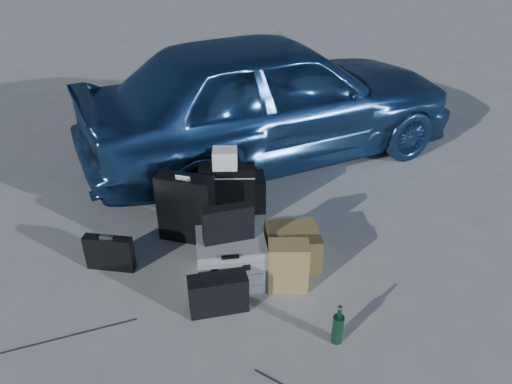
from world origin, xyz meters
TOP-DOWN VIEW (x-y plane):
  - ground at (0.00, 0.00)m, footprint 60.00×60.00m
  - car at (0.55, 2.51)m, footprint 4.83×3.43m
  - pelican_case at (0.08, 0.24)m, footprint 0.61×0.52m
  - laptop_bag at (0.06, 0.24)m, footprint 0.43×0.20m
  - briefcase at (-0.98, 0.40)m, footprint 0.43×0.17m
  - suitcase_left at (-0.34, 0.82)m, footprint 0.55×0.33m
  - suitcase_right at (0.04, 1.06)m, footprint 0.53×0.20m
  - white_carton at (0.03, 1.06)m, footprint 0.23×0.18m
  - duffel_bag at (0.05, 1.32)m, footprint 0.74×0.35m
  - flat_box_white at (0.06, 1.34)m, footprint 0.51×0.45m
  - flat_box_black at (0.04, 1.35)m, footprint 0.29×0.24m
  - kraft_bag at (0.55, 0.11)m, footprint 0.33×0.20m
  - cardboard_box at (0.61, 0.42)m, footprint 0.48×0.43m
  - messenger_bag at (-0.02, -0.14)m, footprint 0.48×0.25m
  - green_bottle at (0.86, -0.50)m, footprint 0.09×0.09m

SIDE VIEW (x-z plane):
  - ground at x=0.00m, z-range 0.00..0.00m
  - messenger_bag at x=-0.02m, z-range 0.00..0.32m
  - briefcase at x=-0.98m, z-range 0.00..0.33m
  - green_bottle at x=0.86m, z-range 0.00..0.33m
  - cardboard_box at x=0.61m, z-range 0.00..0.34m
  - duffel_bag at x=0.05m, z-range 0.00..0.36m
  - pelican_case at x=0.08m, z-range 0.00..0.41m
  - kraft_bag at x=0.55m, z-range 0.00..0.44m
  - suitcase_right at x=0.04m, z-range 0.00..0.63m
  - suitcase_left at x=-0.34m, z-range 0.00..0.67m
  - flat_box_white at x=0.06m, z-range 0.36..0.44m
  - flat_box_black at x=0.04m, z-range 0.44..0.49m
  - laptop_bag at x=0.06m, z-range 0.41..0.72m
  - white_carton at x=0.03m, z-range 0.63..0.81m
  - car at x=0.55m, z-range 0.00..1.53m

